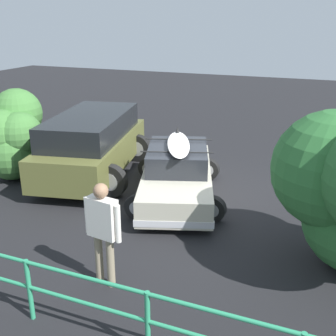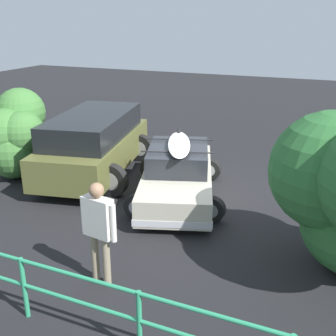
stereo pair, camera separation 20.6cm
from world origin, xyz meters
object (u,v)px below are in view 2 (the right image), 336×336
object	(u,v)px
sedan_car	(178,174)
suv_car	(94,143)
person_bystander	(99,225)
bush_near_right	(15,134)

from	to	relation	value
sedan_car	suv_car	world-z (taller)	suv_car
sedan_car	person_bystander	distance (m)	3.78
sedan_car	bush_near_right	bearing A→B (deg)	3.95
sedan_car	bush_near_right	distance (m)	4.61
suv_car	person_bystander	distance (m)	5.16
sedan_car	suv_car	xyz separation A→B (m)	(2.67, -0.59, 0.31)
person_bystander	bush_near_right	bearing A→B (deg)	-36.20
sedan_car	bush_near_right	world-z (taller)	bush_near_right
sedan_car	suv_car	distance (m)	2.75
suv_car	bush_near_right	bearing A→B (deg)	25.51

